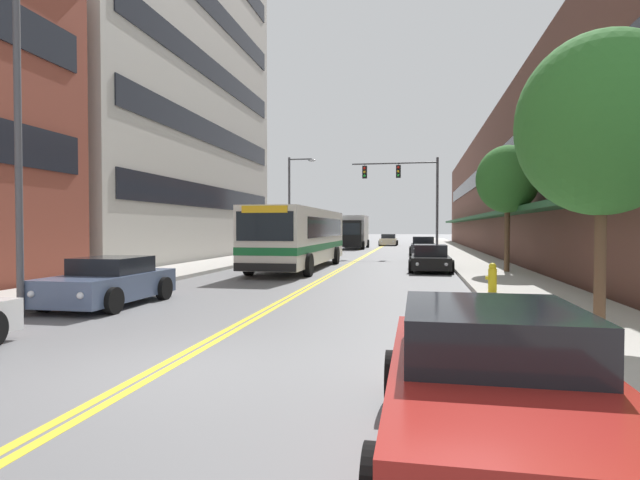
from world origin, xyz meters
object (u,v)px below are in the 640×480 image
(street_lamp_left_far, at_px, (293,197))
(fire_hydrant, at_px, (492,278))
(car_black_parked_right_mid, at_px, (430,259))
(car_dark_grey_parked_right_far, at_px, (423,247))
(street_lamp_left_near, at_px, (29,117))
(car_champagne_moving_lead, at_px, (389,240))
(car_red_parked_right_foreground, at_px, (493,391))
(car_navy_parked_left_mid, at_px, (304,248))
(car_slate_blue_parked_left_near, at_px, (109,283))
(city_bus, at_px, (301,235))
(box_truck, at_px, (354,232))
(traffic_signal_mast, at_px, (409,187))
(street_tree_right_near, at_px, (602,125))
(street_tree_right_mid, at_px, (508,180))

(street_lamp_left_far, distance_m, fire_hydrant, 22.63)
(car_black_parked_right_mid, distance_m, street_lamp_left_far, 14.48)
(car_dark_grey_parked_right_far, bearing_deg, street_lamp_left_far, -158.20)
(street_lamp_left_near, bearing_deg, car_dark_grey_parked_right_far, 72.12)
(car_dark_grey_parked_right_far, relative_size, car_champagne_moving_lead, 0.92)
(car_red_parked_right_foreground, bearing_deg, street_lamp_left_near, 150.02)
(car_navy_parked_left_mid, bearing_deg, street_lamp_left_near, -91.43)
(car_slate_blue_parked_left_near, bearing_deg, city_bus, 79.97)
(box_truck, bearing_deg, street_lamp_left_near, -93.77)
(street_lamp_left_far, bearing_deg, car_champagne_moving_lead, 77.08)
(car_dark_grey_parked_right_far, distance_m, box_truck, 13.04)
(car_dark_grey_parked_right_far, distance_m, street_lamp_left_far, 10.63)
(traffic_signal_mast, relative_size, fire_hydrant, 8.14)
(traffic_signal_mast, bearing_deg, car_black_parked_right_mid, -84.28)
(car_champagne_moving_lead, distance_m, street_tree_right_near, 50.27)
(car_navy_parked_left_mid, relative_size, street_lamp_left_far, 0.68)
(car_dark_grey_parked_right_far, xyz_separation_m, street_tree_right_near, (2.62, -29.20, 3.24))
(car_navy_parked_left_mid, bearing_deg, city_bus, -78.12)
(street_lamp_left_near, distance_m, street_tree_right_near, 11.92)
(fire_hydrant, bearing_deg, car_black_parked_right_mid, 99.75)
(car_dark_grey_parked_right_far, xyz_separation_m, traffic_signal_mast, (-1.08, -2.04, 4.42))
(traffic_signal_mast, distance_m, street_lamp_left_near, 27.93)
(car_navy_parked_left_mid, relative_size, street_tree_right_mid, 0.88)
(car_slate_blue_parked_left_near, height_order, box_truck, box_truck)
(city_bus, bearing_deg, car_champagne_moving_lead, 85.52)
(car_black_parked_right_mid, bearing_deg, car_slate_blue_parked_left_near, -125.03)
(car_dark_grey_parked_right_far, xyz_separation_m, car_champagne_moving_lead, (-3.70, 20.56, -0.03))
(car_dark_grey_parked_right_far, bearing_deg, car_black_parked_right_mid, -89.47)
(fire_hydrant, bearing_deg, street_tree_right_mid, 77.27)
(car_red_parked_right_foreground, height_order, car_champagne_moving_lead, car_red_parked_right_foreground)
(city_bus, bearing_deg, car_black_parked_right_mid, -3.18)
(fire_hydrant, bearing_deg, city_bus, 130.56)
(car_slate_blue_parked_left_near, bearing_deg, street_lamp_left_near, -106.01)
(car_red_parked_right_foreground, relative_size, street_tree_right_near, 0.80)
(car_black_parked_right_mid, distance_m, street_lamp_left_near, 17.86)
(car_black_parked_right_mid, xyz_separation_m, street_tree_right_mid, (3.24, -1.66, 3.61))
(car_red_parked_right_foreground, distance_m, car_black_parked_right_mid, 20.06)
(street_tree_right_near, bearing_deg, box_truck, 102.92)
(car_champagne_moving_lead, distance_m, street_lamp_left_far, 25.17)
(box_truck, bearing_deg, car_red_parked_right_foreground, -81.53)
(car_black_parked_right_mid, relative_size, fire_hydrant, 5.15)
(street_lamp_left_near, bearing_deg, city_bus, 79.12)
(street_tree_right_near, bearing_deg, street_tree_right_mid, 86.82)
(box_truck, bearing_deg, fire_hydrant, -76.36)
(car_black_parked_right_mid, height_order, box_truck, box_truck)
(car_red_parked_right_foreground, xyz_separation_m, car_dark_grey_parked_right_far, (-0.11, 34.14, -0.00))
(car_navy_parked_left_mid, xyz_separation_m, fire_hydrant, (10.32, -20.09, 0.00))
(car_slate_blue_parked_left_near, xyz_separation_m, street_tree_right_mid, (12.04, 10.90, 3.59))
(car_red_parked_right_foreground, bearing_deg, car_champagne_moving_lead, 93.98)
(car_navy_parked_left_mid, relative_size, car_red_parked_right_foreground, 1.14)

